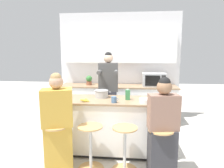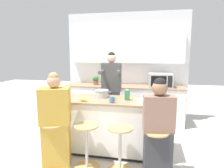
{
  "view_description": "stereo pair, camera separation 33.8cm",
  "coord_description": "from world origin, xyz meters",
  "px_view_note": "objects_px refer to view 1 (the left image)",
  "views": [
    {
      "loc": [
        0.33,
        -3.26,
        1.7
      ],
      "look_at": [
        0.0,
        0.07,
        1.18
      ],
      "focal_mm": 32.0,
      "sensor_mm": 36.0,
      "label": 1
    },
    {
      "loc": [
        0.67,
        -3.21,
        1.7
      ],
      "look_at": [
        0.0,
        0.07,
        1.18
      ],
      "focal_mm": 32.0,
      "sensor_mm": 36.0,
      "label": 2
    }
  ],
  "objects_px": {
    "microwave": "(154,80)",
    "bar_stool_rightmost": "(160,151)",
    "juice_carton": "(128,95)",
    "bar_stool_center_left": "(91,146)",
    "cooking_pot": "(102,94)",
    "potted_plant": "(89,80)",
    "person_seated_near": "(163,131)",
    "banana_bunch": "(85,100)",
    "bar_stool_center_right": "(125,148)",
    "bar_stool_leftmost": "(57,146)",
    "person_cooking": "(108,95)",
    "coffee_cup_near": "(114,100)",
    "fruit_bowl": "(146,101)",
    "person_wrapped_blanket": "(58,124)",
    "kitchen_island": "(112,125)"
  },
  "relations": [
    {
      "from": "person_wrapped_blanket",
      "to": "kitchen_island",
      "type": "bearing_deg",
      "value": 22.61
    },
    {
      "from": "person_seated_near",
      "to": "juice_carton",
      "type": "height_order",
      "value": "person_seated_near"
    },
    {
      "from": "bar_stool_center_right",
      "to": "fruit_bowl",
      "type": "xyz_separation_m",
      "value": [
        0.31,
        0.38,
        0.61
      ]
    },
    {
      "from": "person_cooking",
      "to": "person_seated_near",
      "type": "height_order",
      "value": "person_cooking"
    },
    {
      "from": "coffee_cup_near",
      "to": "microwave",
      "type": "height_order",
      "value": "microwave"
    },
    {
      "from": "bar_stool_rightmost",
      "to": "person_seated_near",
      "type": "distance_m",
      "value": 0.29
    },
    {
      "from": "bar_stool_center_right",
      "to": "person_seated_near",
      "type": "xyz_separation_m",
      "value": [
        0.52,
        -0.01,
        0.28
      ]
    },
    {
      "from": "bar_stool_leftmost",
      "to": "banana_bunch",
      "type": "height_order",
      "value": "banana_bunch"
    },
    {
      "from": "person_wrapped_blanket",
      "to": "bar_stool_center_right",
      "type": "bearing_deg",
      "value": -16.04
    },
    {
      "from": "cooking_pot",
      "to": "coffee_cup_near",
      "type": "relative_size",
      "value": 2.81
    },
    {
      "from": "bar_stool_center_left",
      "to": "person_cooking",
      "type": "relative_size",
      "value": 0.39
    },
    {
      "from": "bar_stool_rightmost",
      "to": "person_seated_near",
      "type": "relative_size",
      "value": 0.48
    },
    {
      "from": "person_seated_near",
      "to": "fruit_bowl",
      "type": "distance_m",
      "value": 0.55
    },
    {
      "from": "kitchen_island",
      "to": "person_seated_near",
      "type": "bearing_deg",
      "value": -37.77
    },
    {
      "from": "cooking_pot",
      "to": "potted_plant",
      "type": "relative_size",
      "value": 1.4
    },
    {
      "from": "potted_plant",
      "to": "person_cooking",
      "type": "bearing_deg",
      "value": -56.7
    },
    {
      "from": "cooking_pot",
      "to": "person_wrapped_blanket",
      "type": "bearing_deg",
      "value": -126.72
    },
    {
      "from": "person_cooking",
      "to": "coffee_cup_near",
      "type": "relative_size",
      "value": 14.71
    },
    {
      "from": "fruit_bowl",
      "to": "banana_bunch",
      "type": "xyz_separation_m",
      "value": [
        -0.97,
        -0.01,
        -0.01
      ]
    },
    {
      "from": "cooking_pot",
      "to": "microwave",
      "type": "bearing_deg",
      "value": 53.29
    },
    {
      "from": "juice_carton",
      "to": "bar_stool_center_left",
      "type": "bearing_deg",
      "value": -131.82
    },
    {
      "from": "bar_stool_rightmost",
      "to": "cooking_pot",
      "type": "bearing_deg",
      "value": 141.89
    },
    {
      "from": "bar_stool_leftmost",
      "to": "microwave",
      "type": "distance_m",
      "value": 2.77
    },
    {
      "from": "bar_stool_center_right",
      "to": "juice_carton",
      "type": "distance_m",
      "value": 0.87
    },
    {
      "from": "coffee_cup_near",
      "to": "potted_plant",
      "type": "distance_m",
      "value": 1.96
    },
    {
      "from": "banana_bunch",
      "to": "potted_plant",
      "type": "bearing_deg",
      "value": 100.09
    },
    {
      "from": "kitchen_island",
      "to": "coffee_cup_near",
      "type": "distance_m",
      "value": 0.56
    },
    {
      "from": "bar_stool_rightmost",
      "to": "cooking_pot",
      "type": "relative_size",
      "value": 2.02
    },
    {
      "from": "bar_stool_center_left",
      "to": "potted_plant",
      "type": "bearing_deg",
      "value": 102.49
    },
    {
      "from": "bar_stool_center_left",
      "to": "banana_bunch",
      "type": "xyz_separation_m",
      "value": [
        -0.16,
        0.37,
        0.6
      ]
    },
    {
      "from": "bar_stool_center_right",
      "to": "microwave",
      "type": "xyz_separation_m",
      "value": [
        0.61,
        2.11,
        0.71
      ]
    },
    {
      "from": "bar_stool_rightmost",
      "to": "juice_carton",
      "type": "bearing_deg",
      "value": 127.89
    },
    {
      "from": "kitchen_island",
      "to": "juice_carton",
      "type": "distance_m",
      "value": 0.61
    },
    {
      "from": "bar_stool_leftmost",
      "to": "bar_stool_center_left",
      "type": "xyz_separation_m",
      "value": [
        0.5,
        0.03,
        0.0
      ]
    },
    {
      "from": "kitchen_island",
      "to": "bar_stool_leftmost",
      "type": "xyz_separation_m",
      "value": [
        -0.74,
        -0.62,
        -0.12
      ]
    },
    {
      "from": "bar_stool_center_right",
      "to": "juice_carton",
      "type": "bearing_deg",
      "value": 87.75
    },
    {
      "from": "bar_stool_rightmost",
      "to": "fruit_bowl",
      "type": "relative_size",
      "value": 3.07
    },
    {
      "from": "bar_stool_leftmost",
      "to": "person_seated_near",
      "type": "xyz_separation_m",
      "value": [
        1.51,
        0.02,
        0.28
      ]
    },
    {
      "from": "bar_stool_leftmost",
      "to": "potted_plant",
      "type": "relative_size",
      "value": 2.83
    },
    {
      "from": "kitchen_island",
      "to": "cooking_pot",
      "type": "xyz_separation_m",
      "value": [
        -0.19,
        0.12,
        0.52
      ]
    },
    {
      "from": "person_seated_near",
      "to": "potted_plant",
      "type": "height_order",
      "value": "person_seated_near"
    },
    {
      "from": "juice_carton",
      "to": "coffee_cup_near",
      "type": "bearing_deg",
      "value": -133.7
    },
    {
      "from": "coffee_cup_near",
      "to": "cooking_pot",
      "type": "bearing_deg",
      "value": 125.91
    },
    {
      "from": "kitchen_island",
      "to": "person_seated_near",
      "type": "relative_size",
      "value": 1.34
    },
    {
      "from": "microwave",
      "to": "bar_stool_rightmost",
      "type": "bearing_deg",
      "value": -93.11
    },
    {
      "from": "coffee_cup_near",
      "to": "kitchen_island",
      "type": "bearing_deg",
      "value": 104.96
    },
    {
      "from": "bar_stool_center_right",
      "to": "juice_carton",
      "type": "relative_size",
      "value": 3.66
    },
    {
      "from": "bar_stool_leftmost",
      "to": "coffee_cup_near",
      "type": "xyz_separation_m",
      "value": [
        0.8,
        0.39,
        0.62
      ]
    },
    {
      "from": "cooking_pot",
      "to": "banana_bunch",
      "type": "distance_m",
      "value": 0.4
    },
    {
      "from": "juice_carton",
      "to": "microwave",
      "type": "distance_m",
      "value": 1.64
    }
  ]
}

